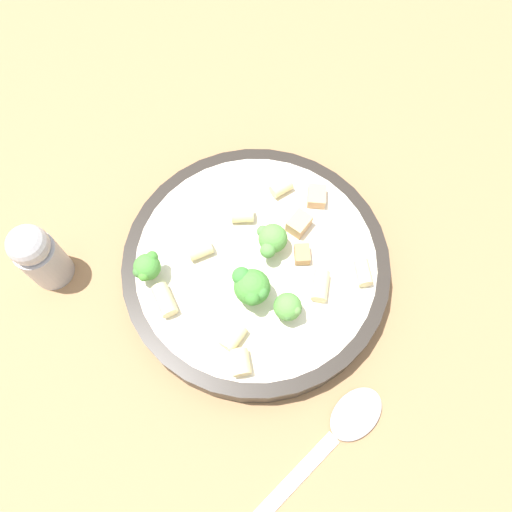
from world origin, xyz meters
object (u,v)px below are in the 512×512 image
rigatoni_2 (320,286)px  rigatoni_3 (234,337)px  pasta_bowl (256,265)px  rigatoni_4 (242,215)px  broccoli_floret_2 (272,239)px  rigatoni_0 (240,362)px  rigatoni_7 (363,273)px  pepper_shaker (38,255)px  broccoli_floret_3 (288,308)px  rigatoni_5 (164,300)px  chicken_chunk_2 (317,196)px  spoon (339,432)px  broccoli_floret_0 (252,287)px  rigatoni_1 (200,250)px  broccoli_floret_1 (147,268)px  rigatoni_6 (281,188)px  chicken_chunk_1 (299,224)px  chicken_chunk_0 (302,257)px

rigatoni_2 → rigatoni_3: size_ratio=1.18×
pasta_bowl → rigatoni_4: rigatoni_4 is taller
broccoli_floret_2 → rigatoni_0: broccoli_floret_2 is taller
rigatoni_7 → pepper_shaker: bearing=-8.0°
broccoli_floret_3 → rigatoni_5: (0.11, -0.02, -0.01)m
pasta_bowl → chicken_chunk_2: chicken_chunk_2 is taller
pepper_shaker → spoon: pepper_shaker is taller
rigatoni_0 → chicken_chunk_2: 0.18m
pasta_bowl → broccoli_floret_0: 0.05m
pasta_bowl → rigatoni_5: size_ratio=8.69×
broccoli_floret_0 → rigatoni_7: (-0.10, -0.01, -0.02)m
rigatoni_5 → spoon: bearing=139.6°
rigatoni_1 → rigatoni_4: 0.05m
rigatoni_0 → rigatoni_4: 0.14m
broccoli_floret_3 → rigatoni_3: 0.05m
rigatoni_2 → rigatoni_7: 0.04m
broccoli_floret_1 → rigatoni_6: broccoli_floret_1 is taller
broccoli_floret_0 → rigatoni_6: bearing=-109.4°
chicken_chunk_1 → pepper_shaker: 0.24m
chicken_chunk_1 → chicken_chunk_2: size_ratio=1.02×
rigatoni_4 → spoon: (-0.07, 0.20, -0.03)m
broccoli_floret_2 → rigatoni_2: size_ratio=1.17×
rigatoni_1 → rigatoni_3: (-0.03, 0.08, 0.00)m
rigatoni_1 → rigatoni_6: (-0.08, -0.06, -0.00)m
rigatoni_5 → chicken_chunk_1: 0.14m
rigatoni_6 → chicken_chunk_2: size_ratio=0.98×
rigatoni_7 → chicken_chunk_2: bearing=-69.3°
rigatoni_7 → chicken_chunk_2: 0.09m
chicken_chunk_2 → spoon: bearing=88.3°
rigatoni_6 → chicken_chunk_2: rigatoni_6 is taller
pepper_shaker → spoon: bearing=145.9°
rigatoni_2 → rigatoni_5: (0.14, 0.00, 0.00)m
chicken_chunk_0 → chicken_chunk_1: chicken_chunk_1 is taller
rigatoni_0 → rigatoni_5: (0.06, -0.06, -0.00)m
rigatoni_6 → rigatoni_1: bearing=36.4°
broccoli_floret_1 → spoon: broccoli_floret_1 is taller
broccoli_floret_3 → rigatoni_7: broccoli_floret_3 is taller
broccoli_floret_3 → pepper_shaker: size_ratio=0.37×
rigatoni_6 → chicken_chunk_2: 0.04m
rigatoni_1 → rigatoni_7: bearing=166.5°
rigatoni_6 → pasta_bowl: bearing=66.8°
rigatoni_6 → spoon: (-0.03, 0.23, -0.03)m
rigatoni_0 → chicken_chunk_1: size_ratio=0.99×
rigatoni_0 → rigatoni_5: size_ratio=0.74×
pasta_bowl → chicken_chunk_1: size_ratio=11.62×
rigatoni_1 → rigatoni_5: (0.03, 0.05, 0.00)m
broccoli_floret_3 → spoon: size_ratio=0.21×
broccoli_floret_0 → pepper_shaker: pepper_shaker is taller
broccoli_floret_3 → rigatoni_1: bearing=-41.6°
broccoli_floret_2 → spoon: bearing=104.3°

